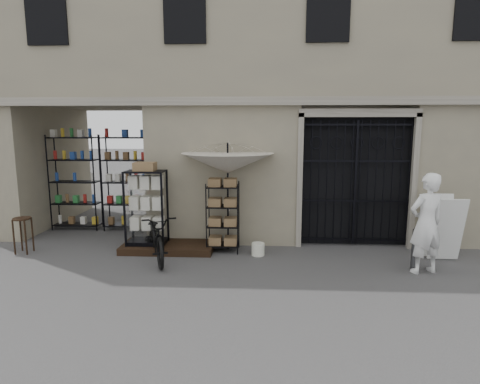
# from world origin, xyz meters

# --- Properties ---
(ground) EXTENTS (80.00, 80.00, 0.00)m
(ground) POSITION_xyz_m (0.00, 0.00, 0.00)
(ground) COLOR black
(ground) RESTS_ON ground
(main_building) EXTENTS (14.00, 4.00, 9.00)m
(main_building) POSITION_xyz_m (0.00, 4.00, 4.50)
(main_building) COLOR gray
(main_building) RESTS_ON ground
(shop_recess) EXTENTS (3.00, 1.70, 3.00)m
(shop_recess) POSITION_xyz_m (-4.50, 2.80, 1.50)
(shop_recess) COLOR black
(shop_recess) RESTS_ON ground
(shop_shelving) EXTENTS (2.70, 0.50, 2.50)m
(shop_shelving) POSITION_xyz_m (-4.55, 3.30, 1.25)
(shop_shelving) COLOR black
(shop_shelving) RESTS_ON ground
(iron_gate) EXTENTS (2.50, 0.21, 3.00)m
(iron_gate) POSITION_xyz_m (1.75, 2.28, 1.50)
(iron_gate) COLOR black
(iron_gate) RESTS_ON ground
(step_platform) EXTENTS (2.00, 0.90, 0.15)m
(step_platform) POSITION_xyz_m (-2.40, 1.55, 0.07)
(step_platform) COLOR black
(step_platform) RESTS_ON ground
(display_cabinet) EXTENTS (0.94, 0.77, 1.76)m
(display_cabinet) POSITION_xyz_m (-2.85, 1.54, 0.88)
(display_cabinet) COLOR black
(display_cabinet) RESTS_ON step_platform
(wire_rack) EXTENTS (0.80, 0.71, 1.53)m
(wire_rack) POSITION_xyz_m (-1.18, 1.59, 0.75)
(wire_rack) COLOR black
(wire_rack) RESTS_ON ground
(market_umbrella) EXTENTS (2.18, 2.20, 2.84)m
(market_umbrella) POSITION_xyz_m (-1.09, 1.73, 2.04)
(market_umbrella) COLOR black
(market_umbrella) RESTS_ON ground
(white_bucket) EXTENTS (0.35, 0.35, 0.26)m
(white_bucket) POSITION_xyz_m (-0.41, 1.32, 0.13)
(white_bucket) COLOR silver
(white_bucket) RESTS_ON ground
(bicycle) EXTENTS (0.97, 1.16, 1.88)m
(bicycle) POSITION_xyz_m (-2.49, 0.94, 0.00)
(bicycle) COLOR black
(bicycle) RESTS_ON ground
(wooden_stool) EXTENTS (0.38, 0.38, 0.78)m
(wooden_stool) POSITION_xyz_m (-5.48, 1.22, 0.41)
(wooden_stool) COLOR black
(wooden_stool) RESTS_ON ground
(steel_bollard) EXTENTS (0.17, 0.17, 0.78)m
(steel_bollard) POSITION_xyz_m (2.60, 0.64, 0.39)
(steel_bollard) COLOR #4C4D50
(steel_bollard) RESTS_ON ground
(shopkeeper) EXTENTS (1.24, 2.01, 0.45)m
(shopkeeper) POSITION_xyz_m (2.69, 0.48, 0.00)
(shopkeeper) COLOR white
(shopkeeper) RESTS_ON ground
(easel_sign) EXTENTS (0.61, 0.71, 1.30)m
(easel_sign) POSITION_xyz_m (3.38, 1.30, 0.67)
(easel_sign) COLOR silver
(easel_sign) RESTS_ON ground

